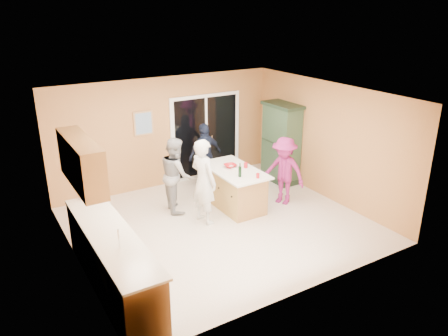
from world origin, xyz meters
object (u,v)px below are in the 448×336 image
woman_white (204,182)px  woman_navy (205,155)px  green_hutch (281,144)px  woman_magenta (284,171)px  woman_grey (176,174)px  kitchen_island (234,189)px

woman_white → woman_navy: (0.93, 1.64, -0.10)m
woman_white → woman_navy: 1.89m
green_hutch → woman_magenta: (-0.78, -1.11, -0.19)m
woman_magenta → green_hutch: bearing=120.4°
green_hutch → woman_navy: (-1.76, 0.65, -0.17)m
woman_grey → woman_navy: (1.16, 0.84, -0.02)m
green_hutch → woman_grey: size_ratio=1.22×
kitchen_island → green_hutch: size_ratio=0.85×
green_hutch → woman_grey: (-2.91, -0.19, -0.15)m
kitchen_island → woman_navy: woman_navy is taller
woman_magenta → woman_white: bearing=-118.1°
woman_white → woman_magenta: 1.92m
woman_white → woman_magenta: (1.91, -0.12, -0.12)m
kitchen_island → woman_navy: 1.41m
kitchen_island → woman_white: 1.04m
kitchen_island → woman_navy: bearing=88.3°
woman_white → woman_magenta: bearing=-106.3°
kitchen_island → woman_magenta: bearing=-21.1°
woman_grey → woman_magenta: woman_grey is taller
woman_grey → woman_navy: woman_grey is taller
green_hutch → woman_grey: bearing=-176.3°
green_hutch → woman_navy: size_ratio=1.25×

